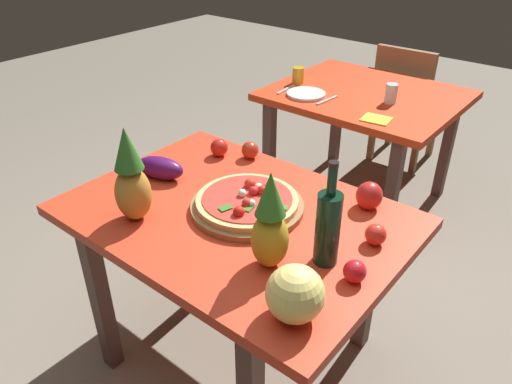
{
  "coord_description": "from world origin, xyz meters",
  "views": [
    {
      "loc": [
        0.97,
        -1.09,
        1.69
      ],
      "look_at": [
        0.02,
        0.09,
        0.77
      ],
      "focal_mm": 34.31,
      "sensor_mm": 36.0,
      "label": 1
    }
  ],
  "objects_px": {
    "tomato_at_corner": "(376,235)",
    "knife_utensil": "(327,100)",
    "dining_chair": "(405,99)",
    "pineapple_left": "(131,179)",
    "tomato_by_bottle": "(355,271)",
    "dinner_plate": "(306,94)",
    "bell_pepper": "(369,196)",
    "background_table": "(365,108)",
    "wine_bottle": "(328,227)",
    "fork_utensil": "(286,89)",
    "melon": "(295,294)",
    "napkin_folded": "(376,119)",
    "tomato_near_board": "(250,150)",
    "display_table": "(236,233)",
    "eggplant": "(160,168)",
    "tomato_beside_pepper": "(219,148)",
    "drinking_glass_juice": "(298,75)",
    "pineapple_right": "(270,225)",
    "drinking_glass_water": "(391,93)",
    "pizza": "(248,200)",
    "pizza_board": "(247,207)"
  },
  "relations": [
    {
      "from": "background_table",
      "to": "eggplant",
      "type": "relative_size",
      "value": 5.17
    },
    {
      "from": "bell_pepper",
      "to": "drinking_glass_juice",
      "type": "bearing_deg",
      "value": 135.35
    },
    {
      "from": "pizza_board",
      "to": "drinking_glass_water",
      "type": "bearing_deg",
      "value": 93.26
    },
    {
      "from": "pizza",
      "to": "eggplant",
      "type": "height_order",
      "value": "eggplant"
    },
    {
      "from": "melon",
      "to": "napkin_folded",
      "type": "xyz_separation_m",
      "value": [
        -0.46,
        1.37,
        -0.08
      ]
    },
    {
      "from": "pizza",
      "to": "pineapple_left",
      "type": "xyz_separation_m",
      "value": [
        -0.27,
        -0.29,
        0.11
      ]
    },
    {
      "from": "wine_bottle",
      "to": "eggplant",
      "type": "bearing_deg",
      "value": 177.54
    },
    {
      "from": "pizza_board",
      "to": "pizza",
      "type": "relative_size",
      "value": 1.11
    },
    {
      "from": "dining_chair",
      "to": "pineapple_left",
      "type": "relative_size",
      "value": 2.47
    },
    {
      "from": "tomato_at_corner",
      "to": "knife_utensil",
      "type": "height_order",
      "value": "tomato_at_corner"
    },
    {
      "from": "dining_chair",
      "to": "tomato_by_bottle",
      "type": "distance_m",
      "value": 2.29
    },
    {
      "from": "tomato_by_bottle",
      "to": "dinner_plate",
      "type": "distance_m",
      "value": 1.56
    },
    {
      "from": "pizza_board",
      "to": "eggplant",
      "type": "relative_size",
      "value": 2.04
    },
    {
      "from": "eggplant",
      "to": "dinner_plate",
      "type": "relative_size",
      "value": 0.91
    },
    {
      "from": "display_table",
      "to": "tomato_at_corner",
      "type": "xyz_separation_m",
      "value": [
        0.47,
        0.14,
        0.13
      ]
    },
    {
      "from": "pizza",
      "to": "eggplant",
      "type": "distance_m",
      "value": 0.42
    },
    {
      "from": "pizza_board",
      "to": "tomato_at_corner",
      "type": "distance_m",
      "value": 0.46
    },
    {
      "from": "display_table",
      "to": "tomato_by_bottle",
      "type": "height_order",
      "value": "tomato_by_bottle"
    },
    {
      "from": "pizza_board",
      "to": "tomato_near_board",
      "type": "distance_m",
      "value": 0.41
    },
    {
      "from": "display_table",
      "to": "eggplant",
      "type": "bearing_deg",
      "value": 179.88
    },
    {
      "from": "wine_bottle",
      "to": "fork_utensil",
      "type": "height_order",
      "value": "wine_bottle"
    },
    {
      "from": "background_table",
      "to": "wine_bottle",
      "type": "height_order",
      "value": "wine_bottle"
    },
    {
      "from": "pineapple_left",
      "to": "tomato_at_corner",
      "type": "height_order",
      "value": "pineapple_left"
    },
    {
      "from": "pizza",
      "to": "drinking_glass_water",
      "type": "height_order",
      "value": "drinking_glass_water"
    },
    {
      "from": "bell_pepper",
      "to": "drinking_glass_juice",
      "type": "relative_size",
      "value": 1.09
    },
    {
      "from": "display_table",
      "to": "dinner_plate",
      "type": "xyz_separation_m",
      "value": [
        -0.47,
        1.15,
        0.1
      ]
    },
    {
      "from": "background_table",
      "to": "tomato_beside_pepper",
      "type": "bearing_deg",
      "value": -95.92
    },
    {
      "from": "background_table",
      "to": "tomato_near_board",
      "type": "relative_size",
      "value": 13.96
    },
    {
      "from": "bell_pepper",
      "to": "background_table",
      "type": "bearing_deg",
      "value": 118.1
    },
    {
      "from": "bell_pepper",
      "to": "drinking_glass_juice",
      "type": "xyz_separation_m",
      "value": [
        -0.98,
        0.97,
        0.0
      ]
    },
    {
      "from": "drinking_glass_water",
      "to": "tomato_at_corner",
      "type": "bearing_deg",
      "value": -66.39
    },
    {
      "from": "pizza_board",
      "to": "fork_utensil",
      "type": "bearing_deg",
      "value": 119.71
    },
    {
      "from": "tomato_by_bottle",
      "to": "tomato_near_board",
      "type": "xyz_separation_m",
      "value": [
        -0.74,
        0.41,
        0.0
      ]
    },
    {
      "from": "melon",
      "to": "tomato_near_board",
      "type": "distance_m",
      "value": 0.94
    },
    {
      "from": "pizza",
      "to": "fork_utensil",
      "type": "distance_m",
      "value": 1.28
    },
    {
      "from": "dining_chair",
      "to": "drinking_glass_juice",
      "type": "height_order",
      "value": "dining_chair"
    },
    {
      "from": "tomato_by_bottle",
      "to": "drinking_glass_water",
      "type": "relative_size",
      "value": 0.65
    },
    {
      "from": "melon",
      "to": "pizza",
      "type": "bearing_deg",
      "value": 143.01
    },
    {
      "from": "pineapple_right",
      "to": "drinking_glass_water",
      "type": "distance_m",
      "value": 1.53
    },
    {
      "from": "tomato_near_board",
      "to": "eggplant",
      "type": "bearing_deg",
      "value": -115.05
    },
    {
      "from": "dining_chair",
      "to": "pineapple_right",
      "type": "distance_m",
      "value": 2.33
    },
    {
      "from": "tomato_by_bottle",
      "to": "tomato_at_corner",
      "type": "distance_m",
      "value": 0.21
    },
    {
      "from": "wine_bottle",
      "to": "tomato_beside_pepper",
      "type": "relative_size",
      "value": 4.53
    },
    {
      "from": "dining_chair",
      "to": "drinking_glass_water",
      "type": "distance_m",
      "value": 0.82
    },
    {
      "from": "display_table",
      "to": "dining_chair",
      "type": "height_order",
      "value": "dining_chair"
    },
    {
      "from": "background_table",
      "to": "pineapple_left",
      "type": "bearing_deg",
      "value": -90.6
    },
    {
      "from": "eggplant",
      "to": "tomato_near_board",
      "type": "xyz_separation_m",
      "value": [
        0.17,
        0.36,
        -0.01
      ]
    },
    {
      "from": "tomato_beside_pepper",
      "to": "drinking_glass_water",
      "type": "relative_size",
      "value": 0.72
    },
    {
      "from": "pizza",
      "to": "pineapple_left",
      "type": "distance_m",
      "value": 0.41
    },
    {
      "from": "eggplant",
      "to": "tomato_beside_pepper",
      "type": "height_order",
      "value": "eggplant"
    }
  ]
}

